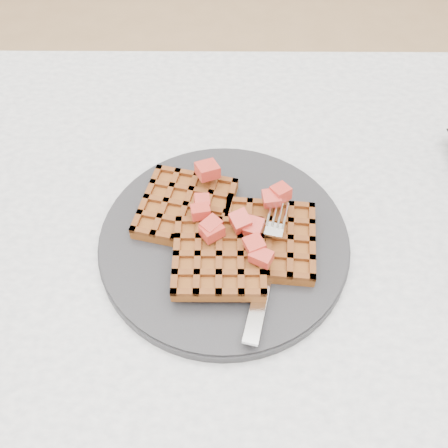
# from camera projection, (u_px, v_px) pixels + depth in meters

# --- Properties ---
(ground) EXTENTS (4.00, 4.00, 0.00)m
(ground) POSITION_uv_depth(u_px,v_px,m) (283.00, 430.00, 1.18)
(ground) COLOR tan
(ground) RESTS_ON ground
(table) EXTENTS (1.20, 0.80, 0.75)m
(table) POSITION_uv_depth(u_px,v_px,m) (328.00, 305.00, 0.67)
(table) COLOR silver
(table) RESTS_ON ground
(plate) EXTENTS (0.29, 0.29, 0.02)m
(plate) POSITION_uv_depth(u_px,v_px,m) (224.00, 240.00, 0.58)
(plate) COLOR black
(plate) RESTS_ON table
(waffles) EXTENTS (0.21, 0.19, 0.03)m
(waffles) POSITION_uv_depth(u_px,v_px,m) (224.00, 233.00, 0.56)
(waffles) COLOR brown
(waffles) RESTS_ON plate
(strawberry_pile) EXTENTS (0.15, 0.15, 0.02)m
(strawberry_pile) POSITION_uv_depth(u_px,v_px,m) (224.00, 216.00, 0.54)
(strawberry_pile) COLOR maroon
(strawberry_pile) RESTS_ON waffles
(fork) EXTENTS (0.06, 0.18, 0.02)m
(fork) POSITION_uv_depth(u_px,v_px,m) (268.00, 264.00, 0.54)
(fork) COLOR silver
(fork) RESTS_ON plate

